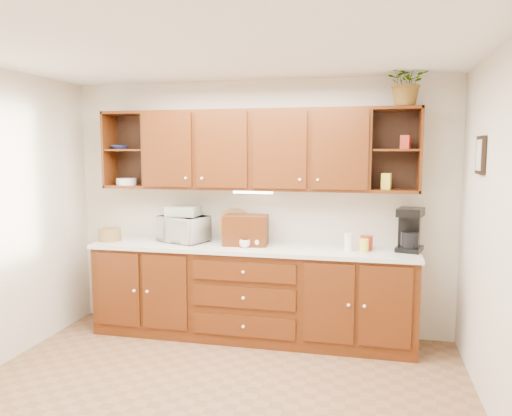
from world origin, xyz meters
The scene contains 25 objects.
floor centered at (0.00, 0.00, 0.00)m, with size 4.00×4.00×0.00m, color brown.
ceiling centered at (0.00, 0.00, 2.60)m, with size 4.00×4.00×0.00m, color white.
back_wall centered at (0.00, 1.75, 1.30)m, with size 4.00×4.00×0.00m, color beige.
right_wall centered at (2.00, 0.00, 1.30)m, with size 3.50×3.50×0.00m, color beige.
base_cabinets centered at (0.00, 1.45, 0.45)m, with size 3.20×0.60×0.90m, color #3E1C07.
countertop centered at (0.00, 1.44, 0.92)m, with size 3.24×0.64×0.04m, color silver.
upper_cabinets centered at (0.01, 1.59, 1.89)m, with size 3.20×0.33×0.80m.
undercabinet_light centered at (0.00, 1.53, 1.47)m, with size 0.40×0.05×0.03m, color white.
framed_picture centered at (1.98, 0.90, 1.85)m, with size 0.03×0.24×0.30m, color black.
wicker_basket centered at (-1.52, 1.40, 1.01)m, with size 0.23×0.23×0.13m, color #A07442.
microwave centered at (-0.74, 1.52, 1.07)m, with size 0.49×0.33×0.27m, color silver.
towel_stack centered at (-0.74, 1.52, 1.26)m, with size 0.32×0.23×0.10m, color #D2B863.
wine_bottle centered at (-0.79, 1.52, 1.10)m, with size 0.07×0.07×0.33m, color black.
woven_tray centered at (-0.23, 1.66, 0.95)m, with size 0.35×0.35×0.02m, color #A07442.
bread_box centered at (-0.06, 1.49, 1.09)m, with size 0.43×0.27×0.30m, color #3E1C07.
mug_tree centered at (0.00, 1.41, 0.98)m, with size 0.22×0.24×0.28m.
canister_red centered at (1.12, 1.52, 1.01)m, with size 0.12×0.12×0.13m, color #A12517.
canister_white centered at (0.96, 1.40, 1.02)m, with size 0.08×0.08×0.17m, color white.
canister_yellow centered at (1.10, 1.40, 1.00)m, with size 0.09×0.09×0.12m, color yellow.
coffee_maker centered at (1.52, 1.55, 1.14)m, with size 0.28×0.33×0.41m.
bowl_stack centered at (-1.47, 1.57, 1.92)m, with size 0.16×0.16×0.04m, color navy.
plate_stack centered at (-1.40, 1.58, 1.56)m, with size 0.21×0.21×0.07m, color white.
pantry_box_yellow centered at (1.29, 1.56, 1.60)m, with size 0.09×0.07×0.15m, color yellow.
pantry_box_red centered at (1.46, 1.56, 1.96)m, with size 0.08×0.07×0.13m, color #A12517.
potted_plant centered at (1.45, 1.53, 2.51)m, with size 0.39×0.34×0.44m, color #999999.
Camera 1 is at (1.13, -3.31, 1.89)m, focal length 35.00 mm.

